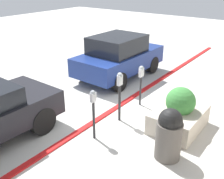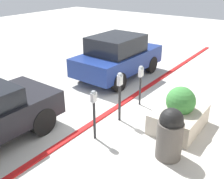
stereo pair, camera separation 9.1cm
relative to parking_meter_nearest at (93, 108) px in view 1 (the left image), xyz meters
name	(u,v)px [view 1 (the left image)]	position (x,y,z in m)	size (l,w,h in m)	color
ground_plane	(109,115)	(1.16, 0.42, -0.87)	(40.00, 40.00, 0.00)	beige
curb_strip	(107,114)	(1.16, 0.50, -0.85)	(19.00, 0.16, 0.04)	red
parking_meter_nearest	(93,108)	(0.00, 0.00, 0.00)	(0.15, 0.13, 1.33)	#232326
parking_meter_second	(120,90)	(1.11, 0.01, 0.09)	(0.17, 0.14, 1.45)	#232326
parking_meter_middle	(141,77)	(2.29, 0.04, 0.09)	(0.18, 0.16, 1.31)	#232326
planter_box	(179,114)	(1.71, -1.51, -0.43)	(1.60, 1.15, 1.19)	#B2A899
parked_car_middle	(119,56)	(3.92, 2.02, -0.01)	(3.90, 1.91, 1.69)	navy
trash_bin	(169,134)	(0.41, -1.82, -0.26)	(0.58, 0.58, 1.23)	#514C47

